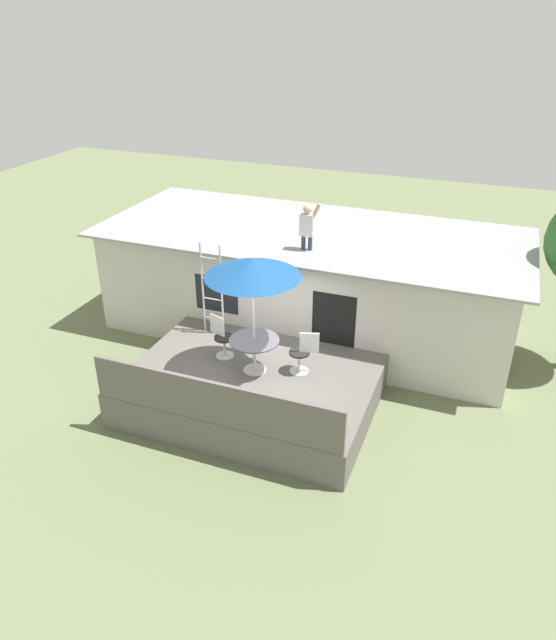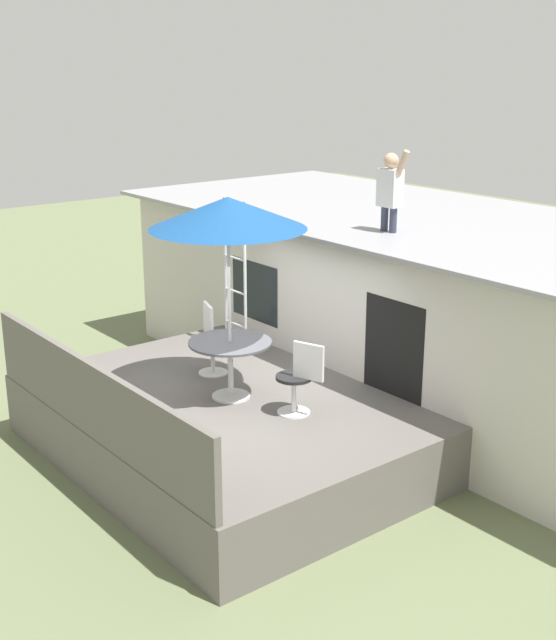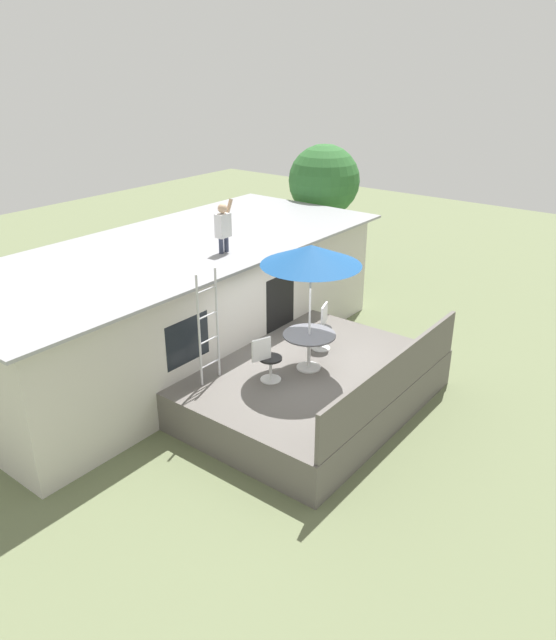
% 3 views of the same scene
% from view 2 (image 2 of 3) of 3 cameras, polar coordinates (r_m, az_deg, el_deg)
% --- Properties ---
extents(ground_plane, '(40.00, 40.00, 0.00)m').
position_cam_2_polar(ground_plane, '(11.07, -2.96, -8.98)').
color(ground_plane, '#66704C').
extents(house, '(10.50, 4.50, 2.66)m').
position_cam_2_polar(house, '(12.87, 10.05, 0.97)').
color(house, beige).
rests_on(house, ground).
extents(deck, '(5.05, 3.98, 0.80)m').
position_cam_2_polar(deck, '(10.90, -3.00, -7.09)').
color(deck, '#605B56').
rests_on(deck, ground).
extents(deck_railing, '(4.95, 0.08, 0.90)m').
position_cam_2_polar(deck_railing, '(9.66, -12.50, -5.31)').
color(deck_railing, '#605B56').
rests_on(deck_railing, deck).
extents(patio_table, '(1.04, 1.04, 0.74)m').
position_cam_2_polar(patio_table, '(10.50, -3.25, -2.27)').
color(patio_table, silver).
rests_on(patio_table, deck).
extents(patio_umbrella, '(1.90, 1.90, 2.54)m').
position_cam_2_polar(patio_umbrella, '(10.05, -3.42, 7.24)').
color(patio_umbrella, silver).
rests_on(patio_umbrella, deck).
extents(step_ladder, '(0.52, 0.04, 2.20)m').
position_cam_2_polar(step_ladder, '(12.22, -2.92, 3.08)').
color(step_ladder, silver).
rests_on(step_ladder, deck).
extents(person_figure, '(0.47, 0.20, 1.11)m').
position_cam_2_polar(person_figure, '(11.39, 7.64, 8.94)').
color(person_figure, '#33384C').
rests_on(person_figure, house).
extents(patio_chair_left, '(0.60, 0.44, 0.92)m').
position_cam_2_polar(patio_chair_left, '(11.42, -4.55, -1.35)').
color(patio_chair_left, silver).
rests_on(patio_chair_left, deck).
extents(patio_chair_right, '(0.60, 0.44, 0.92)m').
position_cam_2_polar(patio_chair_right, '(10.02, 1.44, -4.00)').
color(patio_chair_right, silver).
rests_on(patio_chair_right, deck).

